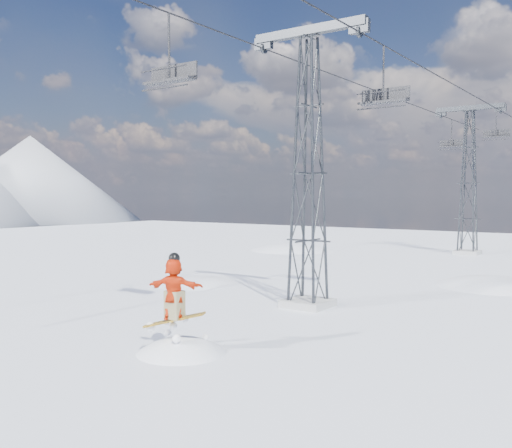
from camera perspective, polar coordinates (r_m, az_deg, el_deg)
The scene contains 10 objects.
ground at distance 18.11m, azimuth -9.96°, elevation -11.93°, with size 120.00×120.00×0.00m, color white.
snow_terrain at distance 40.36m, azimuth 7.62°, elevation -17.69°, with size 39.00×37.00×22.00m.
lift_tower_near at distance 23.47m, azimuth 5.26°, elevation 4.98°, with size 5.20×1.80×11.43m.
lift_tower_far at distance 46.88m, azimuth 20.48°, elevation 3.81°, with size 5.20×1.80×11.43m.
haul_cables at distance 34.51m, azimuth 14.99°, elevation 13.24°, with size 4.46×51.00×0.06m.
snowboarder_jump at distance 17.79m, azimuth -7.44°, elevation -17.67°, with size 4.40×4.40×6.93m.
lift_chair_near at distance 20.50m, azimuth -8.53°, elevation 14.52°, with size 2.10×0.60×2.61m.
lift_chair_mid at distance 25.09m, azimuth 12.67°, elevation 12.31°, with size 2.12×0.61×2.63m.
lift_chair_far at distance 50.56m, azimuth 18.97°, elevation 7.58°, with size 2.03×0.58×2.52m.
lift_chair_extra at distance 45.31m, azimuth 22.88°, elevation 8.29°, with size 1.85×0.53×2.29m.
Camera 1 is at (12.33, -12.43, 4.65)m, focal length 40.00 mm.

